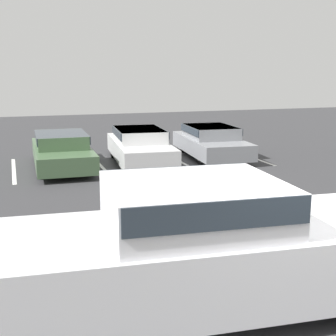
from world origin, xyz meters
TOP-DOWN VIEW (x-y plane):
  - ground_plane at (0.00, 0.00)m, footprint 60.00×60.00m
  - stall_stripe_a at (-3.49, 11.02)m, footprint 0.12×4.10m
  - stall_stripe_b at (-0.66, 11.02)m, footprint 0.12×4.10m
  - stall_stripe_c at (2.18, 11.02)m, footprint 0.12×4.10m
  - stall_stripe_d at (5.01, 11.02)m, footprint 0.12×4.10m
  - pickup_truck at (-0.96, 0.66)m, footprint 6.35×2.54m
  - parked_sedan_a at (-1.94, 10.93)m, footprint 1.88×4.60m
  - parked_sedan_b at (0.73, 10.89)m, footprint 2.17×4.88m
  - parked_sedan_c at (3.58, 11.21)m, footprint 2.16×4.51m

SIDE VIEW (x-z plane):
  - ground_plane at x=0.00m, z-range 0.00..0.00m
  - stall_stripe_a at x=-3.49m, z-range 0.00..0.01m
  - stall_stripe_b at x=-0.66m, z-range 0.00..0.01m
  - stall_stripe_c at x=2.18m, z-range 0.00..0.01m
  - stall_stripe_d at x=5.01m, z-range 0.00..0.01m
  - parked_sedan_a at x=-1.94m, z-range 0.04..1.21m
  - parked_sedan_c at x=3.58m, z-range 0.04..1.21m
  - parked_sedan_b at x=0.73m, z-range 0.04..1.26m
  - pickup_truck at x=-0.96m, z-range 0.00..1.81m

